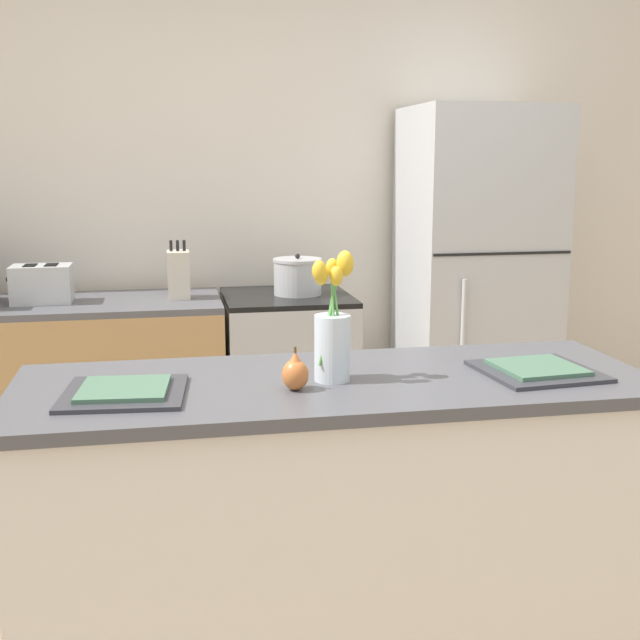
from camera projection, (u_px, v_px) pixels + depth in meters
back_wall at (255, 193)px, 4.10m from camera, size 5.20×0.08×2.70m
kitchen_island at (336, 527)px, 2.35m from camera, size 1.80×0.66×0.91m
back_counter at (39, 397)px, 3.70m from camera, size 1.68×0.60×0.88m
stove_range at (288, 384)px, 3.91m from camera, size 0.60×0.61×0.88m
refrigerator at (475, 289)px, 4.00m from camera, size 0.68×0.67×1.77m
flower_vase at (332, 332)px, 2.22m from camera, size 0.12×0.11×0.36m
pear_figurine at (295, 373)px, 2.14m from camera, size 0.07×0.07×0.12m
plate_setting_left at (124, 391)px, 2.10m from camera, size 0.34×0.34×0.02m
plate_setting_right at (537, 370)px, 2.32m from camera, size 0.34×0.34×0.02m
toaster at (42, 284)px, 3.60m from camera, size 0.28×0.18×0.17m
cooking_pot at (298, 276)px, 3.82m from camera, size 0.23×0.23×0.20m
knife_block at (179, 274)px, 3.72m from camera, size 0.10×0.14×0.27m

